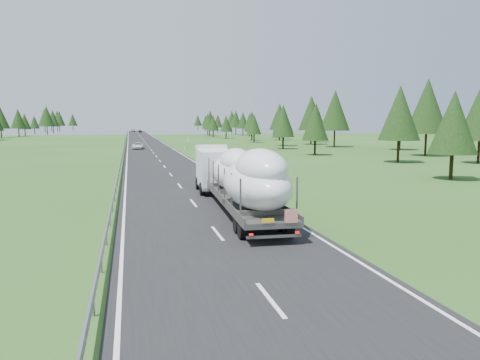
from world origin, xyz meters
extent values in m
plane|color=#274D19|center=(0.00, 0.00, 0.00)|extent=(400.00, 400.00, 0.00)
cube|color=black|center=(0.00, 100.00, 0.01)|extent=(10.00, 400.00, 0.02)
cube|color=slate|center=(-5.30, 100.00, 0.60)|extent=(0.08, 400.00, 0.32)
cylinder|color=slate|center=(-5.30, 0.00, 0.30)|extent=(0.10, 0.10, 0.60)
cube|color=silver|center=(6.50, 30.00, 0.50)|extent=(0.12, 0.07, 1.00)
cube|color=black|center=(6.50, 30.00, 0.82)|extent=(0.13, 0.08, 0.12)
cube|color=silver|center=(6.50, 80.00, 0.50)|extent=(0.12, 0.07, 1.00)
cube|color=black|center=(6.50, 80.00, 0.82)|extent=(0.13, 0.08, 0.12)
cube|color=silver|center=(6.50, 130.00, 0.50)|extent=(0.12, 0.07, 1.00)
cube|color=black|center=(6.50, 130.00, 0.82)|extent=(0.13, 0.08, 0.12)
cube|color=silver|center=(6.50, 180.00, 0.50)|extent=(0.12, 0.07, 1.00)
cube|color=black|center=(6.50, 180.00, 0.82)|extent=(0.13, 0.08, 0.12)
cube|color=silver|center=(6.50, 230.00, 0.50)|extent=(0.12, 0.07, 1.00)
cube|color=black|center=(6.50, 230.00, 0.82)|extent=(0.13, 0.08, 0.12)
cube|color=silver|center=(6.50, 280.00, 0.50)|extent=(0.12, 0.07, 1.00)
cube|color=black|center=(6.50, 280.00, 0.82)|extent=(0.13, 0.08, 0.12)
cube|color=silver|center=(6.50, 330.00, 0.50)|extent=(0.12, 0.07, 1.00)
cube|color=black|center=(6.50, 330.00, 0.82)|extent=(0.13, 0.08, 0.12)
cylinder|color=slate|center=(7.20, 80.00, 1.00)|extent=(0.08, 0.08, 2.00)
cube|color=silver|center=(7.20, 80.00, 2.00)|extent=(0.05, 0.90, 1.20)
cylinder|color=black|center=(41.67, 40.43, 1.84)|extent=(0.36, 0.36, 3.68)
cylinder|color=black|center=(43.36, 54.55, 2.15)|extent=(0.36, 0.36, 4.31)
cone|color=black|center=(43.36, 54.55, 8.14)|extent=(6.70, 6.70, 8.98)
cylinder|color=black|center=(48.68, 70.64, 1.93)|extent=(0.36, 0.36, 3.85)
cone|color=black|center=(48.68, 70.64, 7.28)|extent=(6.00, 6.00, 8.03)
cylinder|color=black|center=(40.53, 83.80, 2.16)|extent=(0.36, 0.36, 4.31)
cone|color=black|center=(40.53, 83.80, 8.15)|extent=(6.71, 6.71, 8.99)
cylinder|color=black|center=(39.94, 96.24, 2.06)|extent=(0.36, 0.36, 4.12)
cone|color=black|center=(39.94, 96.24, 7.79)|extent=(6.41, 6.41, 8.59)
cylinder|color=black|center=(46.35, 108.64, 1.83)|extent=(0.36, 0.36, 3.66)
cone|color=black|center=(46.35, 108.64, 6.91)|extent=(5.69, 5.69, 7.62)
cylinder|color=black|center=(40.59, 123.52, 1.91)|extent=(0.36, 0.36, 3.83)
cone|color=black|center=(40.59, 123.52, 7.23)|extent=(5.96, 5.96, 7.98)
cylinder|color=black|center=(45.96, 140.22, 1.73)|extent=(0.36, 0.36, 3.46)
cone|color=black|center=(45.96, 140.22, 6.53)|extent=(5.38, 5.38, 7.21)
cylinder|color=black|center=(47.99, 150.21, 1.58)|extent=(0.36, 0.36, 3.17)
cone|color=black|center=(47.99, 150.21, 5.98)|extent=(4.92, 4.92, 6.59)
cylinder|color=black|center=(42.22, 166.45, 1.55)|extent=(0.36, 0.36, 3.10)
cone|color=black|center=(42.22, 166.45, 5.85)|extent=(4.82, 4.82, 6.45)
cylinder|color=black|center=(42.71, 179.64, 1.67)|extent=(0.36, 0.36, 3.33)
cone|color=black|center=(42.71, 179.64, 6.30)|extent=(5.19, 5.19, 6.95)
cylinder|color=black|center=(42.30, 191.53, 1.83)|extent=(0.36, 0.36, 3.67)
cone|color=black|center=(42.30, 191.53, 6.93)|extent=(5.71, 5.71, 7.64)
cylinder|color=black|center=(43.67, 206.21, 1.87)|extent=(0.36, 0.36, 3.75)
cone|color=black|center=(43.67, 206.21, 7.08)|extent=(5.83, 5.83, 7.81)
cylinder|color=black|center=(39.92, 222.59, 1.61)|extent=(0.36, 0.36, 3.22)
cone|color=black|center=(39.92, 222.59, 6.08)|extent=(5.01, 5.01, 6.71)
cylinder|color=black|center=(39.89, 234.87, 1.46)|extent=(0.36, 0.36, 2.92)
cone|color=black|center=(39.89, 234.87, 5.52)|extent=(4.55, 4.55, 6.09)
cylinder|color=black|center=(45.10, 250.27, 1.60)|extent=(0.36, 0.36, 3.20)
cone|color=black|center=(45.10, 250.27, 6.04)|extent=(4.98, 4.98, 6.67)
cylinder|color=black|center=(43.34, 265.52, 2.13)|extent=(0.36, 0.36, 4.27)
cone|color=black|center=(43.34, 265.52, 8.06)|extent=(6.63, 6.63, 8.89)
cylinder|color=black|center=(42.77, 279.32, 1.66)|extent=(0.36, 0.36, 3.31)
cone|color=black|center=(42.77, 279.32, 6.26)|extent=(5.15, 5.15, 6.90)
cylinder|color=black|center=(44.54, 291.56, 1.64)|extent=(0.36, 0.36, 3.28)
cone|color=black|center=(44.54, 291.56, 6.20)|extent=(5.10, 5.10, 6.83)
cylinder|color=black|center=(41.19, 303.00, 1.77)|extent=(0.36, 0.36, 3.54)
cone|color=black|center=(41.19, 303.00, 6.68)|extent=(5.50, 5.50, 7.37)
cylinder|color=black|center=(26.21, 25.78, 1.46)|extent=(0.36, 0.36, 2.93)
cone|color=black|center=(26.21, 25.78, 5.53)|extent=(4.55, 4.55, 6.10)
cylinder|color=black|center=(31.96, 44.32, 1.80)|extent=(0.36, 0.36, 3.60)
cone|color=black|center=(31.96, 44.32, 6.79)|extent=(5.59, 5.59, 7.49)
cylinder|color=black|center=(26.31, 60.46, 1.45)|extent=(0.36, 0.36, 2.90)
cone|color=black|center=(26.31, 60.46, 5.47)|extent=(4.51, 4.51, 6.03)
cylinder|color=black|center=(26.84, 78.94, 1.47)|extent=(0.36, 0.36, 2.93)
cone|color=black|center=(26.84, 78.94, 5.54)|extent=(4.57, 4.57, 6.11)
cylinder|color=black|center=(31.10, 91.76, 1.65)|extent=(0.36, 0.36, 3.29)
cone|color=black|center=(31.10, 91.76, 6.22)|extent=(5.12, 5.12, 6.86)
cylinder|color=black|center=(28.95, 110.07, 1.30)|extent=(0.36, 0.36, 2.61)
cone|color=black|center=(28.95, 110.07, 4.92)|extent=(4.05, 4.05, 5.43)
cylinder|color=black|center=(32.28, 125.19, 1.51)|extent=(0.36, 0.36, 3.03)
cone|color=black|center=(32.28, 125.19, 5.72)|extent=(4.71, 4.71, 6.30)
cylinder|color=black|center=(27.68, 141.88, 1.34)|extent=(0.36, 0.36, 2.69)
cone|color=black|center=(27.68, 141.88, 5.07)|extent=(4.18, 4.18, 5.60)
cylinder|color=black|center=(26.10, 158.05, 1.39)|extent=(0.36, 0.36, 2.77)
cone|color=black|center=(26.10, 158.05, 5.24)|extent=(4.32, 4.32, 5.78)
cylinder|color=black|center=(27.18, 172.61, 1.50)|extent=(0.36, 0.36, 3.00)
cone|color=black|center=(27.18, 172.61, 5.66)|extent=(4.66, 4.66, 6.24)
cylinder|color=black|center=(28.98, 187.86, 1.57)|extent=(0.36, 0.36, 3.14)
cone|color=black|center=(28.98, 187.86, 5.94)|extent=(4.89, 4.89, 6.55)
cylinder|color=black|center=(-48.00, 166.45, 1.91)|extent=(0.36, 0.36, 3.81)
cone|color=black|center=(-48.00, 166.45, 7.21)|extent=(5.93, 5.93, 7.95)
cylinder|color=black|center=(-45.06, 179.64, 1.82)|extent=(0.36, 0.36, 3.63)
cone|color=black|center=(-45.06, 179.64, 6.86)|extent=(5.65, 5.65, 7.56)
cylinder|color=black|center=(-45.23, 191.53, 1.55)|extent=(0.36, 0.36, 3.10)
cone|color=black|center=(-45.23, 191.53, 5.85)|extent=(4.81, 4.81, 6.45)
cylinder|color=black|center=(-39.14, 206.21, 2.14)|extent=(0.36, 0.36, 4.28)
cone|color=black|center=(-39.14, 206.21, 8.09)|extent=(6.66, 6.66, 8.92)
cylinder|color=black|center=(-47.27, 222.59, 1.47)|extent=(0.36, 0.36, 2.93)
cone|color=black|center=(-47.27, 222.59, 5.54)|extent=(4.56, 4.56, 6.11)
cylinder|color=black|center=(-40.84, 234.87, 1.96)|extent=(0.36, 0.36, 3.92)
cone|color=black|center=(-40.84, 234.87, 7.40)|extent=(6.10, 6.10, 8.16)
cylinder|color=black|center=(-47.17, 250.27, 2.12)|extent=(0.36, 0.36, 4.24)
cone|color=black|center=(-47.17, 250.27, 8.01)|extent=(6.60, 6.60, 8.83)
cylinder|color=black|center=(-41.95, 265.52, 2.01)|extent=(0.36, 0.36, 4.02)
cone|color=black|center=(-41.95, 265.52, 7.60)|extent=(6.26, 6.26, 8.38)
cylinder|color=black|center=(-48.29, 279.32, 1.83)|extent=(0.36, 0.36, 3.65)
cone|color=black|center=(-48.29, 279.32, 6.90)|extent=(5.68, 5.68, 7.61)
cylinder|color=black|center=(-46.69, 291.56, 2.14)|extent=(0.36, 0.36, 4.28)
cone|color=black|center=(-46.69, 291.56, 8.08)|extent=(6.66, 6.66, 8.92)
cylinder|color=black|center=(-39.07, 303.00, 1.86)|extent=(0.36, 0.36, 3.71)
cone|color=black|center=(-39.07, 303.00, 7.01)|extent=(5.77, 5.77, 7.73)
cube|color=white|center=(2.36, 22.70, 1.92)|extent=(2.76, 5.17, 2.83)
cube|color=black|center=(2.36, 25.28, 2.43)|extent=(2.33, 0.19, 1.42)
cube|color=white|center=(2.36, 24.93, 3.49)|extent=(2.58, 1.33, 0.30)
cube|color=#5E5C59|center=(2.36, 21.69, 0.56)|extent=(2.67, 3.15, 0.25)
cylinder|color=black|center=(1.19, 24.53, 0.51)|extent=(0.40, 1.03, 1.01)
cylinder|color=black|center=(3.52, 24.53, 0.51)|extent=(0.40, 1.03, 1.01)
cylinder|color=black|center=(1.19, 21.29, 0.51)|extent=(0.40, 1.03, 1.01)
cylinder|color=black|center=(3.52, 21.29, 0.51)|extent=(0.40, 1.03, 1.01)
cube|color=#5E5C59|center=(2.36, 13.09, 0.93)|extent=(3.39, 14.29, 0.26)
cube|color=#5E5C59|center=(1.01, 13.09, 1.18)|extent=(0.72, 14.16, 0.24)
cube|color=#5E5C59|center=(3.70, 13.09, 1.18)|extent=(0.72, 14.16, 0.24)
cube|color=#5E5C59|center=(1.01, 7.01, 2.02)|extent=(0.07, 0.07, 1.92)
cube|color=#5E5C59|center=(3.70, 7.01, 2.02)|extent=(0.07, 0.07, 1.92)
cube|color=#5E5C59|center=(1.01, 9.44, 2.02)|extent=(0.07, 0.07, 1.92)
cube|color=#5E5C59|center=(3.70, 9.44, 2.02)|extent=(0.07, 0.07, 1.92)
cube|color=#5E5C59|center=(1.01, 11.87, 2.02)|extent=(0.07, 0.07, 1.92)
cube|color=#5E5C59|center=(3.70, 11.87, 2.02)|extent=(0.07, 0.07, 1.92)
cube|color=#5E5C59|center=(1.01, 14.30, 2.02)|extent=(0.07, 0.07, 1.92)
cube|color=#5E5C59|center=(3.70, 14.30, 2.02)|extent=(0.07, 0.07, 1.92)
cube|color=#5E5C59|center=(1.01, 16.73, 2.02)|extent=(0.07, 0.07, 1.92)
cube|color=#5E5C59|center=(3.70, 16.73, 2.02)|extent=(0.07, 0.07, 1.92)
cube|color=#5E5C59|center=(1.01, 19.16, 2.02)|extent=(0.07, 0.07, 1.92)
cube|color=#5E5C59|center=(3.70, 19.16, 2.02)|extent=(0.07, 0.07, 1.92)
cylinder|color=black|center=(1.24, 7.62, 0.51)|extent=(0.45, 1.03, 1.01)
cylinder|color=black|center=(3.47, 7.62, 0.51)|extent=(0.45, 1.03, 1.01)
cylinder|color=black|center=(1.24, 8.83, 0.51)|extent=(0.45, 1.03, 1.01)
cylinder|color=black|center=(3.47, 8.83, 0.51)|extent=(0.45, 1.03, 1.01)
cube|color=#5E5C59|center=(2.36, 6.05, 0.46)|extent=(2.53, 0.24, 0.12)
cube|color=red|center=(3.12, 5.98, 1.37)|extent=(0.61, 0.07, 0.61)
cube|color=yellow|center=(2.05, 5.98, 1.21)|extent=(0.56, 0.07, 0.18)
cube|color=red|center=(1.29, 5.98, 0.61)|extent=(0.18, 0.07, 0.10)
cube|color=red|center=(3.42, 5.98, 0.61)|extent=(0.18, 0.07, 0.10)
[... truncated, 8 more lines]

